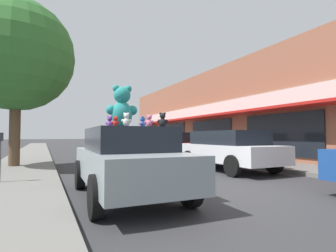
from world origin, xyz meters
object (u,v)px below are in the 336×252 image
teddy_bear_pink (149,121)px  teddy_bear_black (163,120)px  teddy_bear_purple (110,122)px  parked_car_far_right (168,144)px  parked_car_far_center (228,149)px  street_tree (16,55)px  parking_meter (0,150)px  teddy_bear_white (126,120)px  teddy_bear_blue (143,123)px  teddy_bear_giant (122,107)px  teddy_bear_red (115,122)px  plush_art_car (127,160)px

teddy_bear_pink → teddy_bear_black: teddy_bear_black is taller
teddy_bear_purple → parked_car_far_right: teddy_bear_purple is taller
parked_car_far_center → teddy_bear_purple: bearing=-157.9°
teddy_bear_black → street_tree: street_tree is taller
teddy_bear_black → street_tree: size_ratio=0.05×
teddy_bear_purple → parking_meter: (-2.42, 1.85, -0.69)m
teddy_bear_purple → teddy_bear_white: bearing=120.6°
teddy_bear_blue → street_tree: (-3.31, 5.84, 2.94)m
street_tree → teddy_bear_white: bearing=-71.7°
teddy_bear_purple → parked_car_far_right: (5.08, 7.49, -0.80)m
teddy_bear_blue → teddy_bear_black: size_ratio=1.07×
teddy_bear_giant → teddy_bear_pink: teddy_bear_giant is taller
teddy_bear_white → parked_car_far_right: bearing=-97.3°
teddy_bear_white → teddy_bear_blue: size_ratio=0.79×
parked_car_far_right → street_tree: size_ratio=0.63×
teddy_bear_red → parked_car_far_center: 6.10m
teddy_bear_white → parking_meter: bearing=-31.2°
teddy_bear_purple → teddy_bear_white: size_ratio=1.16×
plush_art_car → teddy_bear_blue: 1.24m
teddy_bear_black → parked_car_far_right: teddy_bear_black is taller
teddy_bear_purple → teddy_bear_black: bearing=152.9°
teddy_bear_blue → parked_car_far_right: teddy_bear_blue is taller
teddy_bear_white → street_tree: (-2.43, 7.37, 2.97)m
parking_meter → teddy_bear_blue: bearing=-28.0°
plush_art_car → parked_car_far_center: size_ratio=0.94×
teddy_bear_purple → plush_art_car: bearing=146.2°
teddy_bear_giant → teddy_bear_blue: teddy_bear_giant is taller
teddy_bear_pink → parking_meter: size_ratio=0.21×
plush_art_car → teddy_bear_pink: bearing=-64.9°
teddy_bear_pink → street_tree: street_tree is taller
teddy_bear_giant → teddy_bear_white: (-0.15, -0.86, -0.33)m
plush_art_car → teddy_bear_red: teddy_bear_red is taller
plush_art_car → parking_meter: 3.61m
teddy_bear_giant → teddy_bear_purple: teddy_bear_giant is taller
teddy_bear_white → teddy_bear_black: 0.82m
teddy_bear_purple → teddy_bear_red: size_ratio=1.40×
teddy_bear_red → parked_car_far_center: size_ratio=0.05×
teddy_bear_purple → street_tree: 7.07m
teddy_bear_blue → street_tree: bearing=-119.0°
teddy_bear_red → teddy_bear_white: bearing=109.0°
teddy_bear_pink → teddy_bear_purple: bearing=-29.5°
teddy_bear_black → teddy_bear_purple: bearing=-26.8°
teddy_bear_black → teddy_bear_white: bearing=41.6°
teddy_bear_white → teddy_bear_blue: bearing=-97.3°
teddy_bear_purple → teddy_bear_red: (-0.12, -1.02, -0.04)m
teddy_bear_giant → parking_meter: bearing=-34.8°
teddy_bear_giant → parking_meter: 3.66m
plush_art_car → street_tree: 8.00m
teddy_bear_white → teddy_bear_black: (0.81, 0.14, 0.02)m
teddy_bear_blue → parked_car_far_center: size_ratio=0.07×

